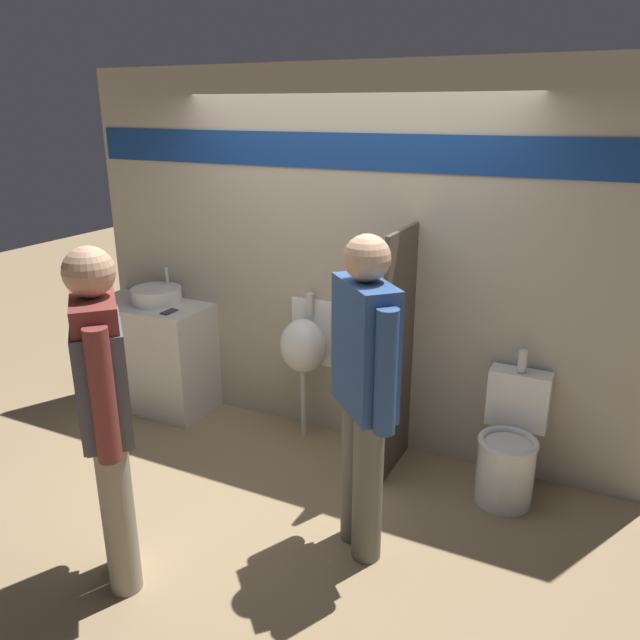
# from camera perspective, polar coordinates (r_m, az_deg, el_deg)

# --- Properties ---
(ground_plane) EXTENTS (16.00, 16.00, 0.00)m
(ground_plane) POSITION_cam_1_polar(r_m,az_deg,el_deg) (4.52, -0.98, -13.35)
(ground_plane) COLOR #997F5B
(display_wall) EXTENTS (4.34, 0.07, 2.70)m
(display_wall) POSITION_cam_1_polar(r_m,az_deg,el_deg) (4.49, 2.44, 5.39)
(display_wall) COLOR #B2A893
(display_wall) RESTS_ON ground_plane
(sink_counter) EXTENTS (0.99, 0.51, 0.90)m
(sink_counter) POSITION_cam_1_polar(r_m,az_deg,el_deg) (5.39, -15.01, -3.13)
(sink_counter) COLOR silver
(sink_counter) RESTS_ON ground_plane
(sink_basin) EXTENTS (0.40, 0.40, 0.27)m
(sink_basin) POSITION_cam_1_polar(r_m,az_deg,el_deg) (5.23, -14.69, 2.19)
(sink_basin) COLOR white
(sink_basin) RESTS_ON sink_counter
(cell_phone) EXTENTS (0.07, 0.14, 0.01)m
(cell_phone) POSITION_cam_1_polar(r_m,az_deg,el_deg) (4.98, -13.63, 0.74)
(cell_phone) COLOR #232328
(cell_phone) RESTS_ON sink_counter
(divider_near_counter) EXTENTS (0.03, 0.56, 1.69)m
(divider_near_counter) POSITION_cam_1_polar(r_m,az_deg,el_deg) (4.19, 7.12, -3.18)
(divider_near_counter) COLOR #4C4238
(divider_near_counter) RESTS_ON ground_plane
(urinal_near_counter) EXTENTS (0.36, 0.32, 1.11)m
(urinal_near_counter) POSITION_cam_1_polar(r_m,az_deg,el_deg) (4.62, -1.48, -2.35)
(urinal_near_counter) COLOR silver
(urinal_near_counter) RESTS_ON ground_plane
(toilet) EXTENTS (0.39, 0.54, 0.95)m
(toilet) POSITION_cam_1_polar(r_m,az_deg,el_deg) (4.25, 16.91, -11.16)
(toilet) COLOR white
(toilet) RESTS_ON ground_plane
(person_in_vest) EXTENTS (0.51, 0.50, 1.82)m
(person_in_vest) POSITION_cam_1_polar(r_m,az_deg,el_deg) (3.24, -19.10, -6.92)
(person_in_vest) COLOR gray
(person_in_vest) RESTS_ON ground_plane
(person_with_lanyard) EXTENTS (0.48, 0.48, 1.83)m
(person_with_lanyard) POSITION_cam_1_polar(r_m,az_deg,el_deg) (3.32, 4.03, -6.14)
(person_with_lanyard) COLOR #666056
(person_with_lanyard) RESTS_ON ground_plane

